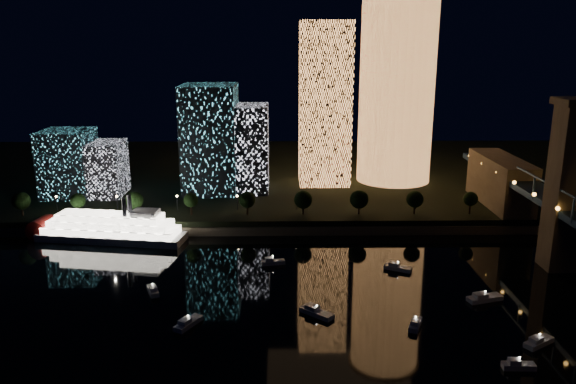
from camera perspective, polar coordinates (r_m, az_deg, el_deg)
name	(u,v)px	position (r m, az deg, el deg)	size (l,w,h in m)	color
ground	(368,362)	(124.18, 8.12, -16.71)	(520.00, 520.00, 0.00)	black
far_bank	(318,175)	(272.06, 3.02, 1.76)	(420.00, 160.00, 5.00)	black
seawall	(332,229)	(197.55, 4.52, -3.75)	(420.00, 6.00, 3.00)	#6B5E4C
tower_cylindrical	(397,86)	(249.33, 11.00, 10.53)	(34.00, 34.00, 82.74)	#F79A4F
tower_rectangular	(325,104)	(242.16, 3.75, 8.90)	(21.47, 21.47, 68.31)	#F79A4F
midrise_blocks	(184,149)	(233.47, -10.51, 4.34)	(89.03, 32.09, 43.35)	silver
riverboat	(105,228)	(199.28, -18.14, -3.51)	(54.44, 19.04, 16.09)	silver
motorboats	(340,330)	(133.30, 5.30, -13.83)	(97.72, 87.48, 2.78)	silver
esplanade_trees	(248,200)	(200.06, -4.12, -0.80)	(165.80, 6.72, 8.86)	black
street_lamps	(237,199)	(206.50, -5.18, -0.74)	(132.70, 0.70, 5.65)	black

